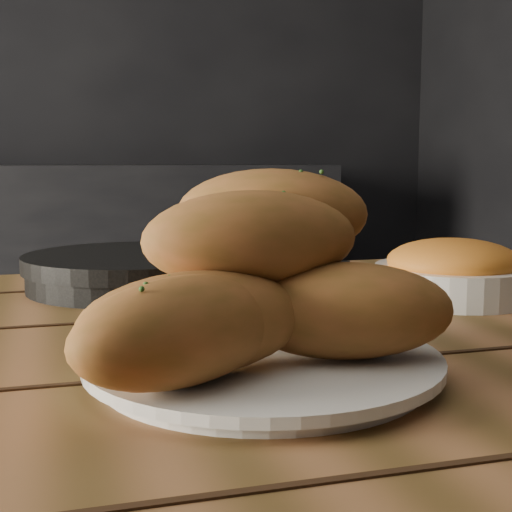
% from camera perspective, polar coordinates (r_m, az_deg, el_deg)
% --- Properties ---
extents(table, '(1.61, 0.90, 0.75)m').
position_cam_1_polar(table, '(0.68, -3.65, -14.25)').
color(table, brown).
rests_on(table, ground).
extents(plate, '(0.27, 0.27, 0.02)m').
position_cam_1_polar(plate, '(0.54, 0.59, -8.69)').
color(plate, white).
rests_on(plate, table).
extents(bread_rolls, '(0.30, 0.27, 0.14)m').
position_cam_1_polar(bread_rolls, '(0.52, -0.62, -2.29)').
color(bread_rolls, '#A1572C').
rests_on(bread_rolls, plate).
extents(skillet, '(0.40, 0.28, 0.05)m').
position_cam_1_polar(skillet, '(0.93, -9.58, -1.13)').
color(skillet, black).
rests_on(skillet, table).
extents(bowl, '(0.18, 0.18, 0.07)m').
position_cam_1_polar(bowl, '(0.87, 15.50, -1.24)').
color(bowl, white).
rests_on(bowl, table).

